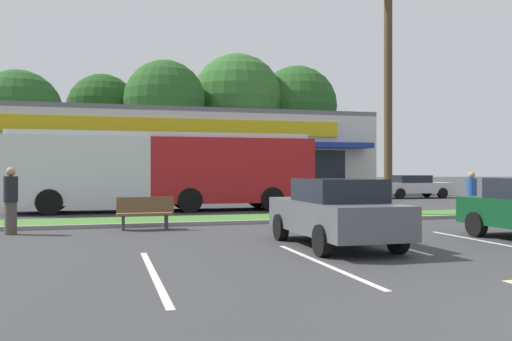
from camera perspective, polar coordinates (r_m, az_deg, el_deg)
The scene contains 20 objects.
grass_median at distance 19.07m, azimuth 2.67°, elevation -4.93°, with size 56.00×2.20×0.12m, color #427A2D.
curb_lip at distance 17.92m, azimuth 3.90°, elevation -5.25°, with size 56.00×0.24×0.12m, color gray.
parking_stripe_0 at distance 9.30m, azimuth -10.59°, elevation -10.53°, with size 0.12×4.80×0.01m, color silver.
parking_stripe_1 at distance 10.24m, azimuth 6.96°, elevation -9.56°, with size 0.12×4.80×0.01m, color silver.
parking_stripe_2 at distance 13.72m, azimuth 12.23°, elevation -7.11°, with size 0.12×4.80×0.01m, color silver.
parking_stripe_3 at distance 14.13m, azimuth 23.42°, elevation -6.91°, with size 0.12×4.80×0.01m, color silver.
storefront_building at distance 39.36m, azimuth -10.88°, elevation 1.70°, with size 29.84×11.68×5.72m.
tree_left at distance 47.70m, azimuth -23.46°, elevation 5.47°, with size 6.90×6.90×9.69m.
tree_mid_left at distance 51.03m, azimuth -15.66°, elevation 6.13°, with size 6.25×6.25×10.28m.
tree_mid at distance 47.46m, azimuth -9.46°, elevation 7.14°, with size 6.87×6.87×11.04m.
tree_mid_right at distance 51.17m, azimuth -1.96°, elevation 7.41°, with size 8.35×8.35×12.47m.
tree_right at distance 53.47m, azimuth 4.26°, elevation 6.65°, with size 7.77×7.77×11.78m.
utility_pole at distance 20.94m, azimuth 13.22°, elevation 11.96°, with size 3.14×2.38×11.37m.
city_bus at distance 23.29m, azimuth -9.59°, elevation 0.17°, with size 12.62×2.81×3.25m.
bus_stop_bench at distance 16.05m, azimuth -11.45°, elevation -4.28°, with size 1.60×0.45×0.95m.
car_0 at distance 12.43m, azimuth 8.21°, elevation -4.27°, with size 1.88×4.28×1.52m.
car_1 at distance 35.10m, azimuth 16.00°, elevation -1.57°, with size 4.66×1.91×1.41m.
car_3 at distance 29.33m, azimuth -10.06°, elevation -1.78°, with size 4.30×1.86×1.51m.
pedestrian_near_bench at distance 19.50m, azimuth 21.48°, elevation -2.54°, with size 0.34×0.34×1.66m.
pedestrian_mid at distance 15.97m, azimuth -24.12°, elevation -2.88°, with size 0.36×0.36×1.79m.
Camera 1 is at (-5.95, -4.05, 1.71)m, focal length 38.51 mm.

